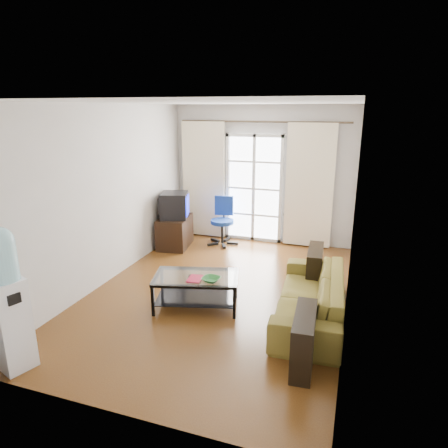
# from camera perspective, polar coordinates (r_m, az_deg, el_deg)

# --- Properties ---
(floor) EXTENTS (5.20, 5.20, 0.00)m
(floor) POSITION_cam_1_polar(r_m,az_deg,el_deg) (6.01, -0.73, -9.70)
(floor) COLOR brown
(floor) RESTS_ON ground
(ceiling) EXTENTS (5.20, 5.20, 0.00)m
(ceiling) POSITION_cam_1_polar(r_m,az_deg,el_deg) (5.40, -0.84, 16.98)
(ceiling) COLOR white
(ceiling) RESTS_ON wall_back
(wall_back) EXTENTS (3.60, 0.02, 2.70)m
(wall_back) POSITION_cam_1_polar(r_m,az_deg,el_deg) (8.01, 5.46, 6.98)
(wall_back) COLOR silver
(wall_back) RESTS_ON floor
(wall_front) EXTENTS (3.60, 0.02, 2.70)m
(wall_front) POSITION_cam_1_polar(r_m,az_deg,el_deg) (3.33, -15.92, -7.02)
(wall_front) COLOR silver
(wall_front) RESTS_ON floor
(wall_left) EXTENTS (0.02, 5.20, 2.70)m
(wall_left) POSITION_cam_1_polar(r_m,az_deg,el_deg) (6.37, -16.28, 4.00)
(wall_left) COLOR silver
(wall_left) RESTS_ON floor
(wall_right) EXTENTS (0.02, 5.20, 2.70)m
(wall_right) POSITION_cam_1_polar(r_m,az_deg,el_deg) (5.25, 18.07, 1.32)
(wall_right) COLOR silver
(wall_right) RESTS_ON floor
(french_door) EXTENTS (1.16, 0.06, 2.15)m
(french_door) POSITION_cam_1_polar(r_m,az_deg,el_deg) (8.04, 4.27, 5.05)
(french_door) COLOR white
(french_door) RESTS_ON wall_back
(curtain_rod) EXTENTS (3.30, 0.04, 0.04)m
(curtain_rod) POSITION_cam_1_polar(r_m,az_deg,el_deg) (7.81, 5.49, 14.35)
(curtain_rod) COLOR #4C3F2D
(curtain_rod) RESTS_ON wall_back
(curtain_left) EXTENTS (0.90, 0.07, 2.35)m
(curtain_left) POSITION_cam_1_polar(r_m,az_deg,el_deg) (8.27, -2.92, 6.28)
(curtain_left) COLOR #FFF1CD
(curtain_left) RESTS_ON curtain_rod
(curtain_right) EXTENTS (0.90, 0.07, 2.35)m
(curtain_right) POSITION_cam_1_polar(r_m,az_deg,el_deg) (7.76, 12.09, 5.27)
(curtain_right) COLOR #FFF1CD
(curtain_right) RESTS_ON curtain_rod
(radiator) EXTENTS (0.64, 0.12, 0.64)m
(radiator) POSITION_cam_1_polar(r_m,az_deg,el_deg) (8.00, 10.68, -0.75)
(radiator) COLOR gray
(radiator) RESTS_ON floor
(sofa) EXTENTS (2.13, 1.03, 0.60)m
(sofa) POSITION_cam_1_polar(r_m,az_deg,el_deg) (5.34, 12.21, -10.05)
(sofa) COLOR olive
(sofa) RESTS_ON floor
(coffee_table) EXTENTS (1.25, 0.91, 0.46)m
(coffee_table) POSITION_cam_1_polar(r_m,az_deg,el_deg) (5.50, -4.01, -8.95)
(coffee_table) COLOR silver
(coffee_table) RESTS_ON floor
(bowl) EXTENTS (0.31, 0.31, 0.06)m
(bowl) POSITION_cam_1_polar(r_m,az_deg,el_deg) (5.24, -1.86, -7.94)
(bowl) COLOR #30864A
(bowl) RESTS_ON coffee_table
(book) EXTENTS (0.23, 0.28, 0.02)m
(book) POSITION_cam_1_polar(r_m,az_deg,el_deg) (5.34, -5.11, -7.73)
(book) COLOR maroon
(book) RESTS_ON coffee_table
(remote) EXTENTS (0.16, 0.11, 0.02)m
(remote) POSITION_cam_1_polar(r_m,az_deg,el_deg) (5.41, -4.27, -7.40)
(remote) COLOR black
(remote) RESTS_ON coffee_table
(tv_stand) EXTENTS (0.66, 0.88, 0.59)m
(tv_stand) POSITION_cam_1_polar(r_m,az_deg,el_deg) (7.87, -7.03, -1.11)
(tv_stand) COLOR black
(tv_stand) RESTS_ON floor
(crt_tv) EXTENTS (0.64, 0.65, 0.49)m
(crt_tv) POSITION_cam_1_polar(r_m,az_deg,el_deg) (7.71, -7.24, 2.68)
(crt_tv) COLOR black
(crt_tv) RESTS_ON tv_stand
(task_chair) EXTENTS (0.73, 0.73, 0.94)m
(task_chair) POSITION_cam_1_polar(r_m,az_deg,el_deg) (7.97, -0.21, -0.91)
(task_chair) COLOR black
(task_chair) RESTS_ON floor
(water_cooler) EXTENTS (0.40, 0.40, 1.54)m
(water_cooler) POSITION_cam_1_polar(r_m,az_deg,el_deg) (4.61, -28.60, -9.16)
(water_cooler) COLOR white
(water_cooler) RESTS_ON floor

